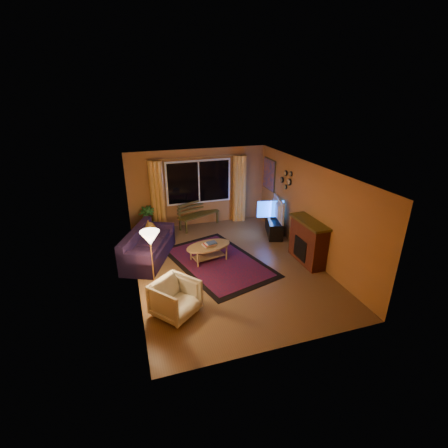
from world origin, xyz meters
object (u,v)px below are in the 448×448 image
object	(u,v)px
armchair	(175,297)
tv_console	(274,226)
floor_lamp	(153,265)
coffee_table	(209,253)
sofa	(149,245)
bench	(199,220)

from	to	relation	value
armchair	tv_console	bearing A→B (deg)	0.53
floor_lamp	coffee_table	distance (m)	2.07
armchair	floor_lamp	distance (m)	0.87
floor_lamp	tv_console	size ratio (longest dim) A/B	1.29
sofa	coffee_table	bearing A→B (deg)	4.30
armchair	sofa	bearing A→B (deg)	57.32
armchair	floor_lamp	bearing A→B (deg)	76.47
floor_lamp	tv_console	bearing A→B (deg)	29.97
floor_lamp	tv_console	xyz separation A→B (m)	(3.92, 2.26, -0.54)
armchair	tv_console	xyz separation A→B (m)	(3.59, 2.96, -0.15)
sofa	tv_console	distance (m)	3.90
floor_lamp	tv_console	world-z (taller)	floor_lamp
sofa	floor_lamp	distance (m)	1.84
armchair	coffee_table	bearing A→B (deg)	19.14
tv_console	floor_lamp	bearing A→B (deg)	-131.40
bench	sofa	size ratio (longest dim) A/B	0.71
bench	coffee_table	xyz separation A→B (m)	(-0.30, -2.29, 0.01)
armchair	floor_lamp	size ratio (longest dim) A/B	0.51
bench	sofa	bearing A→B (deg)	-160.29
armchair	coffee_table	xyz separation A→B (m)	(1.21, 1.95, -0.19)
sofa	floor_lamp	bearing A→B (deg)	-67.18
bench	sofa	world-z (taller)	sofa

